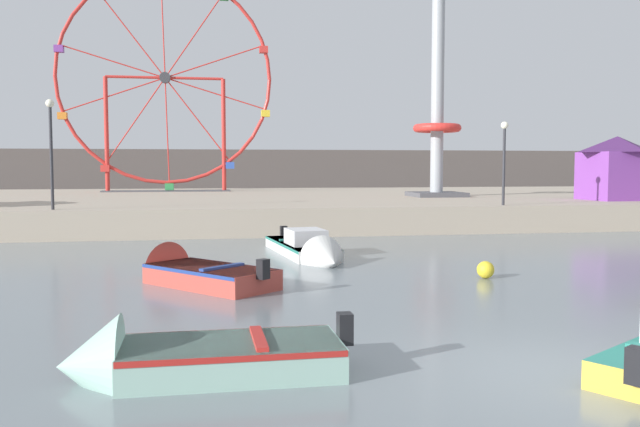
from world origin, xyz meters
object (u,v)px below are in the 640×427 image
at_px(motorboat_seafoam, 178,359).
at_px(carnival_booth_purple_stall, 617,167).
at_px(ferris_wheel_red_frame, 165,81).
at_px(motorboat_faded_red, 188,272).
at_px(motorboat_pale_grey, 311,250).
at_px(promenade_lamp_near, 504,150).
at_px(drop_tower_steel_tower, 438,95).
at_px(mooring_buoy_orange, 486,270).
at_px(promenade_lamp_far, 51,138).

relative_size(motorboat_seafoam, carnival_booth_purple_stall, 1.13).
height_order(motorboat_seafoam, ferris_wheel_red_frame, ferris_wheel_red_frame).
distance_m(motorboat_faded_red, ferris_wheel_red_frame, 30.06).
xyz_separation_m(motorboat_pale_grey, promenade_lamp_near, (9.46, 6.85, 3.27)).
height_order(drop_tower_steel_tower, mooring_buoy_orange, drop_tower_steel_tower).
height_order(motorboat_seafoam, drop_tower_steel_tower, drop_tower_steel_tower).
height_order(motorboat_pale_grey, promenade_lamp_far, promenade_lamp_far).
distance_m(motorboat_faded_red, promenade_lamp_near, 17.13).
bearing_deg(drop_tower_steel_tower, promenade_lamp_near, -89.80).
xyz_separation_m(drop_tower_steel_tower, promenade_lamp_far, (-18.45, -8.31, -2.86)).
bearing_deg(motorboat_seafoam, motorboat_faded_red, -90.31).
xyz_separation_m(motorboat_faded_red, drop_tower_steel_tower, (13.03, 19.02, 6.49)).
bearing_deg(motorboat_pale_grey, carnival_booth_purple_stall, 114.02).
distance_m(motorboat_pale_grey, ferris_wheel_red_frame, 27.01).
relative_size(motorboat_faded_red, ferris_wheel_red_frame, 0.28).
bearing_deg(motorboat_seafoam, promenade_lamp_near, -126.59).
xyz_separation_m(ferris_wheel_red_frame, promenade_lamp_near, (15.22, -18.26, -4.88)).
bearing_deg(ferris_wheel_red_frame, mooring_buoy_orange, -72.03).
distance_m(carnival_booth_purple_stall, mooring_buoy_orange, 19.84).
distance_m(motorboat_pale_grey, promenade_lamp_near, 12.13).
distance_m(carnival_booth_purple_stall, promenade_lamp_near, 8.31).
bearing_deg(promenade_lamp_near, ferris_wheel_red_frame, 129.81).
bearing_deg(motorboat_seafoam, motorboat_pale_grey, -108.35).
xyz_separation_m(motorboat_pale_grey, motorboat_faded_red, (-3.59, -3.75, 0.01)).
bearing_deg(motorboat_pale_grey, motorboat_faded_red, -50.75).
bearing_deg(motorboat_faded_red, ferris_wheel_red_frame, -36.73).
bearing_deg(mooring_buoy_orange, promenade_lamp_far, 138.55).
bearing_deg(motorboat_pale_grey, promenade_lamp_near, 118.94).
relative_size(promenade_lamp_far, mooring_buoy_orange, 9.64).
height_order(motorboat_pale_grey, motorboat_seafoam, motorboat_seafoam).
relative_size(carnival_booth_purple_stall, promenade_lamp_far, 0.83).
distance_m(motorboat_pale_grey, carnival_booth_purple_stall, 20.02).
distance_m(motorboat_faded_red, mooring_buoy_orange, 7.42).
bearing_deg(carnival_booth_purple_stall, promenade_lamp_far, -177.88).
height_order(motorboat_faded_red, carnival_booth_purple_stall, carnival_booth_purple_stall).
height_order(motorboat_pale_grey, promenade_lamp_near, promenade_lamp_near).
bearing_deg(motorboat_faded_red, motorboat_seafoam, 139.42).
distance_m(ferris_wheel_red_frame, carnival_booth_purple_stall, 27.79).
distance_m(drop_tower_steel_tower, promenade_lamp_near, 9.03).
bearing_deg(promenade_lamp_far, motorboat_faded_red, -63.14).
distance_m(promenade_lamp_far, mooring_buoy_orange, 17.49).
bearing_deg(motorboat_seafoam, ferris_wheel_red_frame, -87.25).
distance_m(ferris_wheel_red_frame, promenade_lamp_near, 24.26).
bearing_deg(ferris_wheel_red_frame, motorboat_pale_grey, -77.09).
xyz_separation_m(promenade_lamp_near, mooring_buoy_orange, (-5.66, -11.20, -3.30)).
distance_m(carnival_booth_purple_stall, promenade_lamp_far, 26.27).
height_order(ferris_wheel_red_frame, drop_tower_steel_tower, drop_tower_steel_tower).
distance_m(motorboat_seafoam, ferris_wheel_red_frame, 37.23).
bearing_deg(motorboat_pale_grey, promenade_lamp_far, -134.63).
relative_size(motorboat_faded_red, promenade_lamp_far, 0.96).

